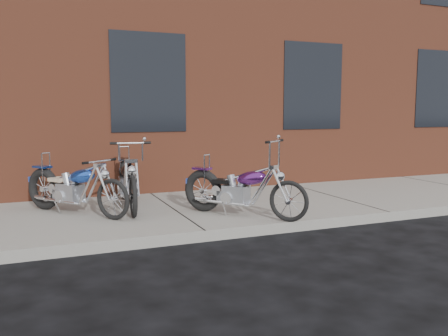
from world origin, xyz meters
name	(u,v)px	position (x,y,z in m)	size (l,w,h in m)	color
ground	(205,242)	(0.00, 0.00, 0.00)	(120.00, 120.00, 0.00)	black
sidewalk	(173,213)	(0.00, 1.50, 0.07)	(22.00, 3.00, 0.15)	gray
building_brick	(105,26)	(0.00, 8.00, 4.00)	(22.00, 10.00, 8.00)	brown
chopper_purple	(241,191)	(0.78, 0.63, 0.52)	(1.32, 1.65, 1.13)	black
chopper_blue	(74,190)	(-1.47, 1.68, 0.52)	(1.34, 1.68, 0.89)	black
chopper_third	(128,183)	(-0.62, 1.90, 0.54)	(0.52, 2.13, 1.08)	black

